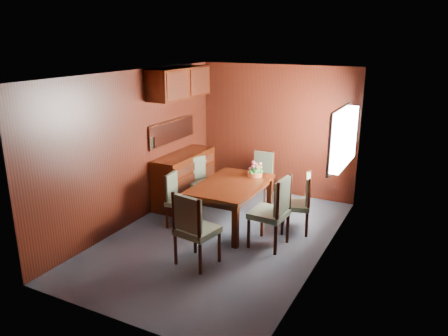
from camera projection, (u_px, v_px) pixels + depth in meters
The scene contains 11 objects.
ground at pixel (220, 237), 6.52m from camera, with size 4.50×4.50×0.00m, color #3A414F.
room_shell at pixel (224, 125), 6.37m from camera, with size 3.06×4.52×2.41m.
sideboard at pixel (184, 178), 7.79m from camera, with size 0.48×1.40×0.90m, color black.
dining_table at pixel (231, 189), 6.79m from camera, with size 0.95×1.49×0.69m.
chair_left_near at pixel (177, 196), 6.82m from camera, with size 0.45×0.47×0.86m.
chair_left_far at pixel (200, 179), 7.60m from camera, with size 0.53×0.54×0.89m.
chair_right_near at pixel (274, 208), 6.08m from camera, with size 0.50×0.52×1.05m.
chair_right_far at pixel (301, 200), 6.59m from camera, with size 0.53×0.54×0.92m.
chair_head at pixel (193, 226), 5.57m from camera, with size 0.55×0.53×1.01m.
chair_foot at pixel (261, 172), 8.00m from camera, with size 0.42×0.41×0.87m.
flower_centerpiece at pixel (255, 169), 7.06m from camera, with size 0.26×0.26×0.26m.
Camera 1 is at (2.77, -5.25, 2.89)m, focal length 35.00 mm.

